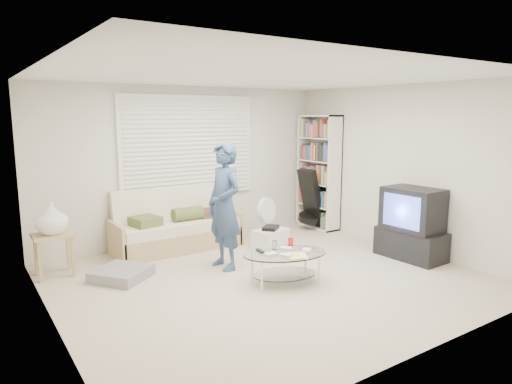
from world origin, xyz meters
TOP-DOWN VIEW (x-y plane):
  - ground at (0.00, 0.00)m, footprint 5.00×5.00m
  - room_shell at (0.00, 0.48)m, footprint 5.02×4.52m
  - window_blinds at (0.00, 2.20)m, footprint 2.32×0.08m
  - futon_sofa at (-0.41, 1.87)m, footprint 1.94×0.78m
  - grey_floor_pillow at (-1.55, 1.01)m, footprint 0.85×0.85m
  - side_table at (-2.22, 1.59)m, footprint 0.49×0.39m
  - bookshelf at (2.32, 1.70)m, footprint 0.32×0.86m
  - guitar_case at (2.12, 1.66)m, footprint 0.42×0.40m
  - floor_fan at (1.05, 1.53)m, footprint 0.44×0.29m
  - storage_bin at (0.79, 1.05)m, footprint 0.58×0.47m
  - tv_unit at (2.20, -0.46)m, footprint 0.55×0.96m
  - coffee_table at (0.08, -0.25)m, footprint 1.20×0.95m
  - standing_person at (-0.24, 0.67)m, footprint 0.44×0.64m

SIDE VIEW (x-z plane):
  - ground at x=0.00m, z-range 0.00..0.00m
  - grey_floor_pillow at x=-1.55m, z-range 0.00..0.14m
  - storage_bin at x=0.79m, z-range -0.02..0.34m
  - futon_sofa at x=-0.41m, z-range -0.16..0.78m
  - coffee_table at x=0.08m, z-range 0.06..0.57m
  - floor_fan at x=1.05m, z-range 0.06..0.77m
  - guitar_case at x=2.12m, z-range -0.06..1.02m
  - tv_unit at x=2.20m, z-range -0.01..1.01m
  - side_table at x=-2.22m, z-range 0.23..1.21m
  - standing_person at x=-0.24m, z-range 0.00..1.70m
  - bookshelf at x=2.32m, z-range 0.00..2.05m
  - window_blinds at x=0.00m, z-range 0.74..2.36m
  - room_shell at x=0.00m, z-range 0.37..2.88m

